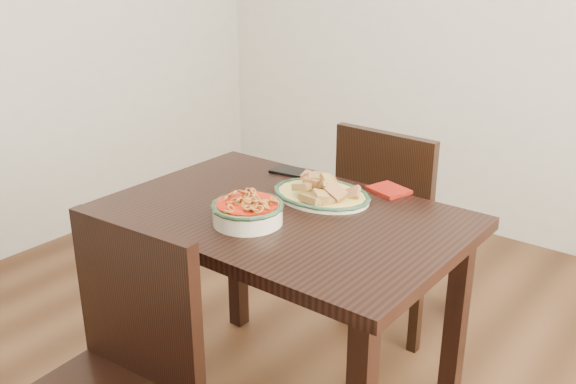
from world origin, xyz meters
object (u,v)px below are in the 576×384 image
Objects in this scene: noodle_bowl at (247,210)px; smartphone at (293,172)px; dining_table at (284,242)px; chair_far at (395,220)px; fish_plate at (322,186)px; chair_near at (112,377)px.

smartphone is (-0.16, 0.45, -0.04)m from noodle_bowl.
noodle_bowl reaches higher than dining_table.
fish_plate is (-0.01, -0.50, 0.30)m from chair_far.
smartphone is (-0.16, 0.98, 0.26)m from chair_near.
chair_far reaches higher than smartphone.
chair_far is 0.86m from noodle_bowl.
chair_far and chair_near have the same top height.
chair_near is 4.00× the size of noodle_bowl.
dining_table is 0.69m from chair_far.
fish_plate is 0.31m from noodle_bowl.
chair_far is 1.00× the size of chair_near.
smartphone is (-0.23, 0.14, -0.04)m from fish_plate.
dining_table is at bearing 82.88° from chair_near.
chair_near reaches higher than smartphone.
fish_plate is at bearing 78.78° from noodle_bowl.
noodle_bowl is at bearing 86.28° from chair_far.
chair_near is (-0.04, -0.67, -0.14)m from dining_table.
smartphone is at bearing 147.87° from fish_plate.
noodle_bowl is (-0.06, -0.30, -0.00)m from fish_plate.
chair_near reaches higher than dining_table.
fish_plate reaches higher than dining_table.
chair_far is 2.63× the size of fish_plate.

